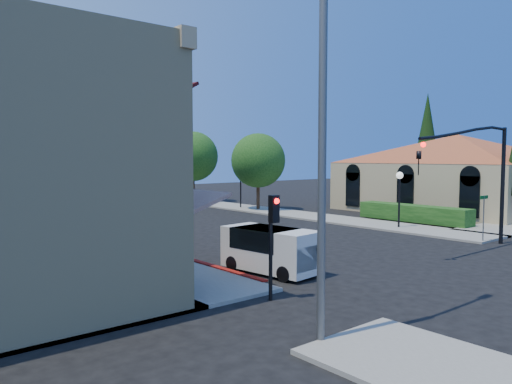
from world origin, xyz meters
TOP-DOWN VIEW (x-y plane):
  - ground at (0.00, 0.00)m, footprint 120.00×120.00m
  - sidewalk_left at (-8.75, 27.00)m, footprint 3.50×50.00m
  - sidewalk_right at (8.75, 27.00)m, footprint 3.50×50.00m
  - curb_red_strip at (-6.90, 8.00)m, footprint 0.25×10.00m
  - mission_building at (21.99, 11.50)m, footprint 30.12×30.12m
  - hedge at (11.70, 9.00)m, footprint 1.40×8.00m
  - conifer_far at (28.00, 18.00)m, footprint 3.20×3.20m
  - street_tree_a at (8.80, 22.00)m, footprint 4.56×4.56m
  - street_tree_b at (8.80, 32.00)m, footprint 4.94×4.94m
  - signal_mast_arm at (5.86, 1.50)m, footprint 8.01×0.39m
  - secondary_signal at (-8.00, 1.41)m, footprint 0.28×0.42m
  - cobra_streetlight at (-9.15, -2.00)m, footprint 3.60×0.25m
  - street_name_sign at (7.50, 2.20)m, footprint 0.80×0.06m
  - lamppost_left_near at (-8.50, 8.00)m, footprint 0.44×0.44m
  - lamppost_left_far at (-8.50, 22.00)m, footprint 0.44×0.44m
  - lamppost_right_near at (8.50, 8.00)m, footprint 0.44×0.44m
  - lamppost_right_far at (8.50, 24.00)m, footprint 0.44×0.44m
  - white_van at (-5.49, 4.27)m, footprint 2.14×4.08m
  - parked_car_a at (-6.20, 11.95)m, footprint 1.27×3.10m
  - parked_car_b at (-4.80, 16.11)m, footprint 1.42×3.77m
  - parked_car_c at (-6.20, 20.00)m, footprint 1.62×3.96m
  - parked_car_d at (-6.20, 27.93)m, footprint 2.25×4.54m

SIDE VIEW (x-z plane):
  - ground at x=0.00m, z-range 0.00..0.00m
  - curb_red_strip at x=-6.90m, z-range -0.03..0.03m
  - hedge at x=11.70m, z-range -0.55..0.55m
  - sidewalk_left at x=-8.75m, z-range 0.00..0.12m
  - sidewalk_right at x=8.75m, z-range 0.00..0.12m
  - parked_car_a at x=-6.20m, z-range 0.00..1.05m
  - parked_car_c at x=-6.20m, z-range 0.00..1.15m
  - parked_car_b at x=-4.80m, z-range 0.00..1.23m
  - parked_car_d at x=-6.20m, z-range 0.00..1.24m
  - white_van at x=-5.49m, z-range 0.14..1.87m
  - street_name_sign at x=7.50m, z-range 0.45..2.95m
  - secondary_signal at x=-8.00m, z-range 0.66..3.98m
  - lamppost_left_near at x=-8.50m, z-range 0.95..4.52m
  - lamppost_left_far at x=-8.50m, z-range 0.95..4.52m
  - lamppost_right_near at x=8.50m, z-range 0.95..4.52m
  - lamppost_right_far at x=8.50m, z-range 0.95..4.52m
  - mission_building at x=21.99m, z-range 0.55..6.95m
  - signal_mast_arm at x=5.86m, z-range 1.09..7.09m
  - street_tree_a at x=8.80m, z-range 0.95..7.43m
  - street_tree_b at x=8.80m, z-range 1.03..8.05m
  - cobra_streetlight at x=-9.15m, z-range 0.61..9.92m
  - conifer_far at x=28.00m, z-range 0.86..11.86m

